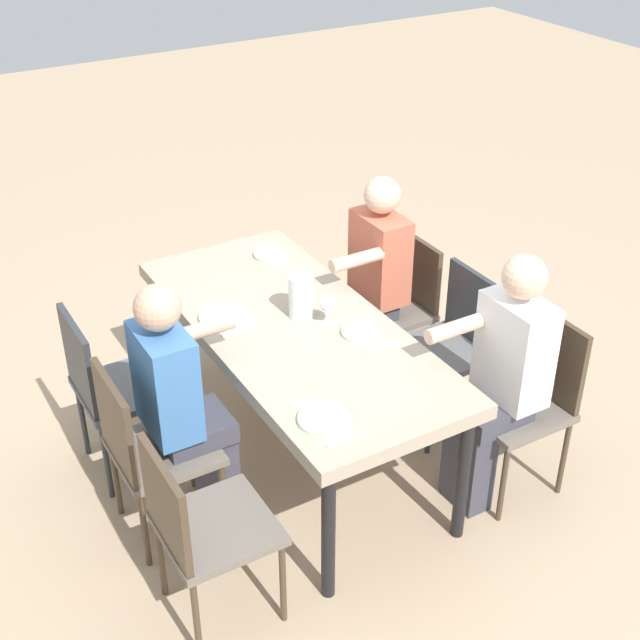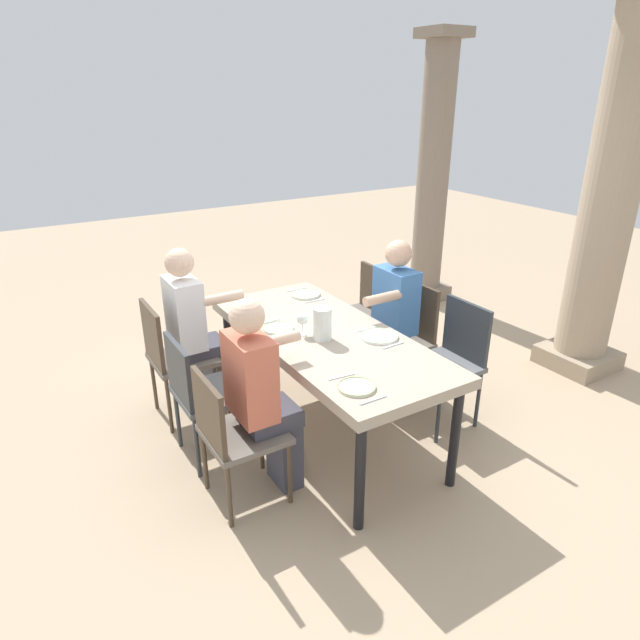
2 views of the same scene
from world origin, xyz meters
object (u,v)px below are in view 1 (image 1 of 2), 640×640
Objects in this scene: plate_1 at (363,332)px; water_pitcher at (301,298)px; chair_mid_north at (146,444)px; plate_0 at (326,419)px; plate_2 at (225,316)px; chair_west_south at (528,392)px; plate_3 at (272,254)px; chair_west_north at (198,524)px; chair_mid_south at (453,339)px; diner_man_white at (500,376)px; diner_guest_third at (369,281)px; wine_glass_1 at (328,304)px; dining_table at (295,337)px; chair_east_south at (397,300)px; chair_east_north at (108,383)px; diner_woman_green at (182,400)px.

water_pitcher is (0.29, 0.17, 0.09)m from plate_1.
plate_0 is (-0.54, -0.60, 0.27)m from chair_mid_north.
chair_west_south is at bearing -131.36° from plate_2.
plate_0 is 1.12× the size of plate_3.
plate_2 is at bearing -30.88° from chair_west_north.
chair_mid_south is 0.62m from diner_man_white.
diner_guest_third is (0.51, -1.50, 0.16)m from chair_mid_north.
water_pitcher is (0.80, 0.59, 0.18)m from diner_man_white.
plate_3 is (0.77, -0.10, -0.10)m from wine_glass_1.
diner_guest_third is (0.34, -0.65, -0.03)m from dining_table.
dining_table is 9.27× the size of plate_1.
water_pitcher is at bearing 109.49° from chair_east_south.
chair_mid_north is (-0.17, 0.85, -0.19)m from dining_table.
plate_2 reaches higher than dining_table.
chair_east_south reaches higher than plate_3.
chair_west_north reaches higher than plate_2.
water_pitcher is (0.78, -0.32, 0.09)m from plate_0.
chair_west_south is at bearing -122.46° from chair_east_north.
diner_guest_third is at bearing -35.76° from plate_1.
wine_glass_1 reaches higher than dining_table.
wine_glass_1 is at bearing -114.50° from dining_table.
chair_east_south is 0.67× the size of diner_woman_green.
diner_guest_third is at bearing 0.74° from diner_man_white.
chair_east_north is 1.18m from plate_3.
plate_2 and plate_3 have the same top height.
chair_mid_north is at bearing 0.39° from chair_west_north.
plate_3 is 0.67m from water_pitcher.
diner_guest_third is 5.77× the size of water_pitcher.
plate_2 is at bearing 96.22° from diner_guest_third.
plate_0 is at bearing 116.24° from chair_mid_south.
chair_west_north is at bearing -179.88° from chair_east_north.
chair_west_south is 4.14× the size of water_pitcher.
chair_west_south is at bearing -169.34° from diner_guest_third.
plate_3 is at bearing -19.18° from plate_0.
chair_east_south reaches higher than plate_2.
chair_mid_north is 4.07× the size of water_pitcher.
wine_glass_1 reaches higher than plate_1.
chair_east_south is at bearing -73.25° from chair_mid_north.
water_pitcher is (-0.27, 0.58, 0.19)m from diner_guest_third.
plate_1 is 1.00× the size of plate_3.
chair_mid_north is 5.71× the size of wine_glass_1.
diner_man_white is 1.01m from water_pitcher.
chair_west_north reaches higher than plate_1.
plate_2 is (0.41, -0.40, 0.10)m from diner_woman_green.
wine_glass_1 is at bearing -126.72° from plate_2.
plate_1 reaches higher than dining_table.
chair_east_north reaches higher than plate_0.
water_pitcher is at bearing 36.25° from diner_man_white.
chair_mid_south is 3.36× the size of plate_2.
diner_woman_green is (0.00, 1.51, 0.17)m from chair_mid_south.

